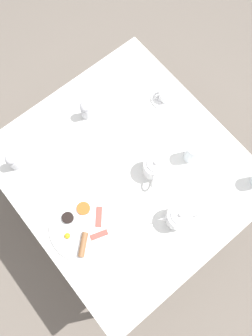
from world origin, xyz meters
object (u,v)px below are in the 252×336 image
Objects in this scene: breakfast_plate at (83,227)px; teapot_far at (154,167)px; water_glass_tall at (192,153)px; teacup_with_saucer_left at (166,96)px; teapot_near at (179,217)px; pepper_grinder at (12,162)px; spoon_for_tea at (122,280)px; knife_by_plate at (54,153)px; napkin_folded at (100,154)px; salt_grinder at (85,110)px; fork_by_plate at (116,81)px.

breakfast_plate is 2.03× the size of teapot_far.
teacup_with_saucer_left is at bearing 69.26° from water_glass_tall.
pepper_grinder is at bearing -26.40° from teapot_near.
teapot_near is 1.14× the size of teapot_far.
teapot_far is at bearing 33.88° from spoon_for_tea.
teapot_far is 0.96× the size of spoon_for_tea.
knife_by_plate is (-0.51, 0.44, -0.06)m from water_glass_tall.
teacup_with_saucer_left is at bearing -12.66° from pepper_grinder.
spoon_for_tea is (0.07, -0.74, -0.06)m from pepper_grinder.
teapot_far is at bearing 162.32° from water_glass_tall.
napkin_folded reaches higher than spoon_for_tea.
knife_by_plate is 0.69m from spoon_for_tea.
knife_by_plate is at bearing 74.19° from breakfast_plate.
pepper_grinder is (-0.43, 0.69, 0.01)m from teapot_near.
napkin_folded is (-0.08, 0.48, -0.05)m from teapot_near.
breakfast_plate is 0.37m from napkin_folded.
napkin_folded is at bearing -48.89° from teapot_near.
pepper_grinder and salt_grinder have the same top height.
teacup_with_saucer_left is (0.74, 0.26, 0.02)m from breakfast_plate.
teapot_near reaches higher than knife_by_plate.
teacup_with_saucer_left is 0.42m from salt_grinder.
knife_by_plate is (0.18, -0.06, -0.06)m from pepper_grinder.
knife_by_plate is at bearing 169.21° from teacup_with_saucer_left.
salt_grinder is (-0.00, 0.69, 0.01)m from teapot_near.
fork_by_plate is at bearing 27.75° from teapot_far.
water_glass_tall is at bearing 20.64° from spoon_for_tea.
breakfast_plate reaches higher than spoon_for_tea.
knife_by_plate and spoon_for_tea have the same top height.
napkin_folded reaches higher than fork_by_plate.
breakfast_plate is at bearing -139.99° from napkin_folded.
teapot_far reaches higher than fork_by_plate.
water_glass_tall is (0.62, -0.06, 0.05)m from breakfast_plate.
pepper_grinder reaches higher than spoon_for_tea.
teapot_near is 0.26m from teapot_far.
teapot_near is 1.18× the size of teacup_with_saucer_left.
spoon_for_tea is at bearing -118.40° from napkin_folded.
breakfast_plate is 0.40m from knife_by_plate.
water_glass_tall reaches higher than fork_by_plate.
spoon_for_tea is at bearing 170.53° from teapot_far.
teapot_far reaches higher than spoon_for_tea.
teapot_near is at bearing -107.85° from fork_by_plate.
teacup_with_saucer_left reaches higher than knife_by_plate.
knife_by_plate is at bearing 80.46° from spoon_for_tea.
salt_grinder is 0.75× the size of spoon_for_tea.
teapot_far is 0.19m from water_glass_tall.
pepper_grinder is at bearing 179.74° from salt_grinder.
salt_grinder is 0.75× the size of napkin_folded.
teapot_far is at bearing -57.37° from napkin_folded.
water_glass_tall reaches higher than knife_by_plate.
teapot_near reaches higher than spoon_for_tea.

